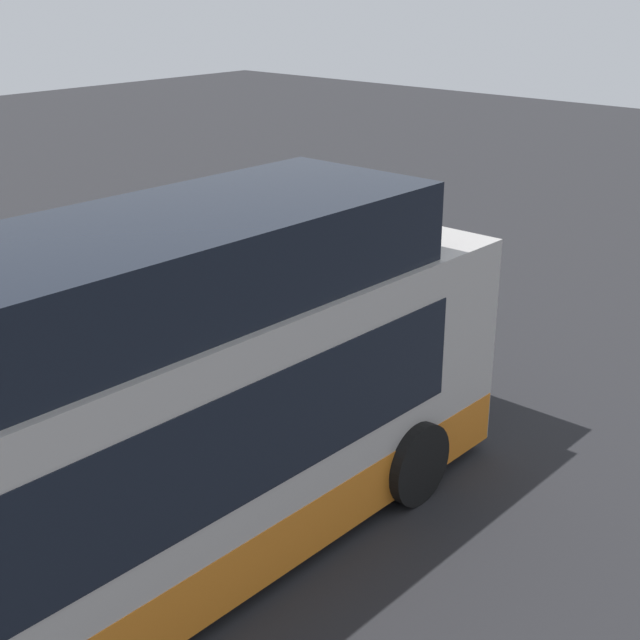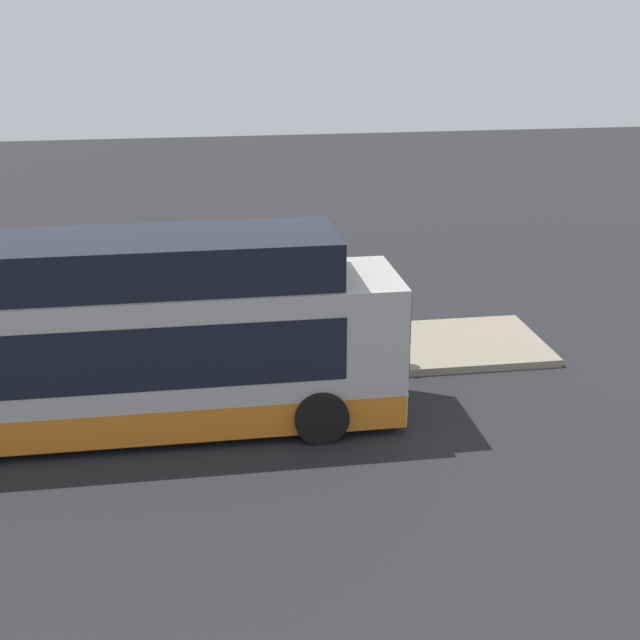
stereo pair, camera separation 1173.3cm
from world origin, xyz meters
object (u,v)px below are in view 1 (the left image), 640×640
Objects in this scene: passenger_with_bags at (2,412)px; suitcase at (306,367)px; passenger_boarding at (317,317)px; bus_lead at (91,455)px; passenger_waiting at (272,331)px.

suitcase is at bearing 132.02° from passenger_with_bags.
passenger_with_bags is at bearing -50.05° from passenger_boarding.
passenger_boarding is at bearing 136.66° from passenger_with_bags.
bus_lead is 5.65m from suitcase.
passenger_waiting is at bearing 24.06° from bus_lead.
bus_lead is at bearing -160.27° from suitcase.
passenger_with_bags is at bearing 167.10° from suitcase.
passenger_waiting reaches higher than suitcase.
bus_lead reaches higher than passenger_boarding.
passenger_with_bags is (0.57, 2.91, -0.73)m from bus_lead.
bus_lead reaches higher than suitcase.
bus_lead reaches higher than passenger_waiting.
bus_lead is 13.14× the size of suitcase.
bus_lead reaches higher than passenger_with_bags.
suitcase is (-0.60, -0.30, -0.60)m from passenger_boarding.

